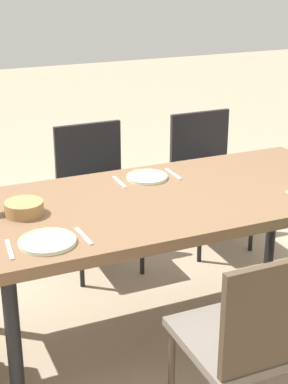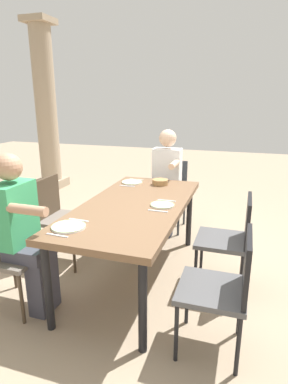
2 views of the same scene
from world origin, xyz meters
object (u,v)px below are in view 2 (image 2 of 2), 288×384
Objects in this scene: chair_west_south at (225,284)px; chair_mid_south at (231,236)px; chair_west_north at (4,245)px; chair_head_east at (169,189)px; stone_column_far at (46,109)px; plate_2 at (132,182)px; plate_1 at (162,205)px; diner_woman_green at (166,179)px; diner_man_white at (23,230)px; plate_0 at (69,226)px; dining_table at (134,210)px; bread_basket at (160,182)px; chair_mid_north at (58,213)px.

chair_mid_south is at bearing 0.05° from chair_west_south.
chair_west_north reaches higher than chair_head_east.
chair_mid_south is at bearing -125.89° from stone_column_far.
chair_mid_south reaches higher than plate_2.
chair_west_south is 3.71× the size of plate_2.
chair_west_north is at bearing 121.96° from plate_1.
chair_mid_south is at bearing -117.66° from plate_2.
diner_man_white is at bearing 160.22° from diner_woman_green.
diner_woman_green is (-0.19, -0.00, 0.18)m from chair_head_east.
dining_table is at bearing -22.01° from plate_0.
bread_basket is (0.69, -0.05, 0.09)m from dining_table.
stone_column_far reaches higher than chair_west_north.
diner_woman_green is 0.44× the size of stone_column_far.
stone_column_far is at bearing 35.01° from chair_mid_north.
chair_west_north is 0.25m from diner_man_white.
plate_0 is 1.40m from bread_basket.
chair_west_south is 1.62m from bread_basket.
chair_head_east is 0.67× the size of diner_woman_green.
dining_table is at bearing 95.98° from chair_mid_south.
stone_column_far reaches higher than plate_1.
chair_head_east is at bearing -22.98° from chair_west_north.
plate_2 is (-0.68, 0.27, 0.24)m from chair_head_east.
diner_man_white is (-0.78, 1.52, 0.17)m from chair_mid_south.
chair_head_east is at bearing 22.77° from chair_west_south.
plate_1 is (-2.58, -2.87, -0.71)m from stone_column_far.
stone_column_far reaches higher than plate_0.
chair_mid_north reaches higher than plate_2.
plate_2 is (-0.49, 0.27, 0.06)m from diner_woman_green.
bread_basket is (0.60, -0.91, 0.25)m from chair_mid_north.
chair_head_east is 0.71m from bread_basket.
dining_table is 1.11m from chair_west_south.
chair_west_north is 1.67m from bread_basket.
bread_basket reaches higher than plate_0.
chair_west_north is 0.74× the size of diner_man_white.
diner_man_white reaches higher than chair_west_south.
chair_west_north is 1.72m from chair_west_south.
diner_man_white reaches higher than dining_table.
chair_head_east is (1.35, 0.00, -0.16)m from dining_table.
bread_basket is (1.38, -0.92, 0.25)m from chair_west_north.
diner_man_white is (-0.78, -0.19, 0.16)m from chair_mid_north.
chair_head_east is at bearing -115.47° from stone_column_far.
chair_west_south is 0.97× the size of chair_mid_north.
stone_column_far is at bearing 61.26° from diner_woman_green.
chair_west_south is at bearing -149.77° from bread_basket.
chair_mid_south is 1.29m from plate_2.
diner_man_white is at bearing 136.01° from dining_table.
chair_mid_south is (0.09, -0.85, -0.17)m from dining_table.
stone_column_far is (3.28, 1.75, 0.93)m from chair_west_north.
plate_1 is (-1.15, -0.25, 0.06)m from diner_woman_green.
chair_mid_south is 1.71m from diner_man_white.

